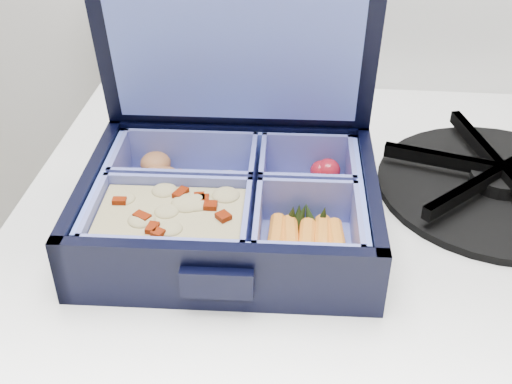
# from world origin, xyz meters

# --- Properties ---
(bento_box) EXTENTS (0.22, 0.17, 0.05)m
(bento_box) POSITION_xyz_m (0.55, 1.66, 0.86)
(bento_box) COLOR black
(bento_box) RESTS_ON stove
(burner_grate) EXTENTS (0.25, 0.25, 0.03)m
(burner_grate) POSITION_xyz_m (0.77, 1.73, 0.85)
(burner_grate) COLOR black
(burner_grate) RESTS_ON stove
(burner_grate_rear) EXTENTS (0.22, 0.22, 0.02)m
(burner_grate_rear) POSITION_xyz_m (0.56, 1.83, 0.85)
(burner_grate_rear) COLOR black
(burner_grate_rear) RESTS_ON stove
(fork) EXTENTS (0.10, 0.18, 0.01)m
(fork) POSITION_xyz_m (0.58, 1.78, 0.84)
(fork) COLOR silver
(fork) RESTS_ON stove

